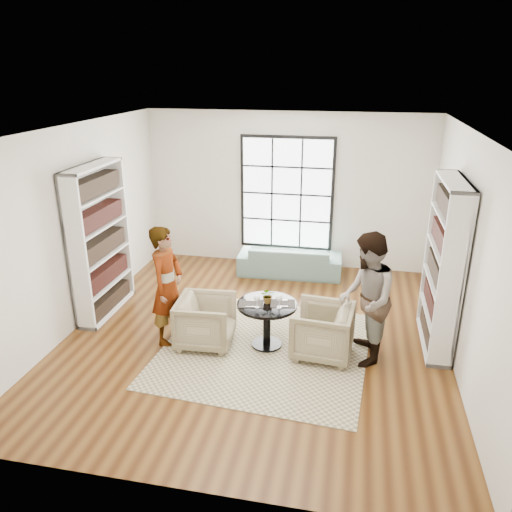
% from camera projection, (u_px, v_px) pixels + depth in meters
% --- Properties ---
extents(ground, '(6.00, 6.00, 0.00)m').
position_uv_depth(ground, '(256.00, 335.00, 7.47)').
color(ground, brown).
extents(room_shell, '(6.00, 6.01, 6.00)m').
position_uv_depth(room_shell, '(263.00, 244.00, 7.52)').
color(room_shell, silver).
rests_on(room_shell, ground).
extents(rug, '(3.03, 3.03, 0.01)m').
position_uv_depth(rug, '(265.00, 348.00, 7.10)').
color(rug, '#B7AA89').
rests_on(rug, ground).
extents(pedestal_table, '(0.84, 0.84, 0.67)m').
position_uv_depth(pedestal_table, '(267.00, 315.00, 7.00)').
color(pedestal_table, black).
rests_on(pedestal_table, ground).
extents(sofa, '(1.98, 0.83, 0.57)m').
position_uv_depth(sofa, '(290.00, 260.00, 9.58)').
color(sofa, slate).
rests_on(sofa, ground).
extents(armchair_left, '(0.84, 0.82, 0.72)m').
position_uv_depth(armchair_left, '(206.00, 321.00, 7.11)').
color(armchair_left, tan).
rests_on(armchair_left, ground).
extents(armchair_right, '(0.87, 0.85, 0.73)m').
position_uv_depth(armchair_right, '(322.00, 331.00, 6.83)').
color(armchair_right, tan).
rests_on(armchair_right, ground).
extents(person_left, '(0.49, 0.68, 1.74)m').
position_uv_depth(person_left, '(167.00, 286.00, 7.03)').
color(person_left, gray).
rests_on(person_left, ground).
extents(person_right, '(0.76, 0.93, 1.81)m').
position_uv_depth(person_right, '(366.00, 299.00, 6.54)').
color(person_right, gray).
rests_on(person_right, ground).
extents(placemat_left, '(0.38, 0.31, 0.01)m').
position_uv_depth(placemat_left, '(251.00, 304.00, 6.92)').
color(placemat_left, black).
rests_on(placemat_left, pedestal_table).
extents(placemat_right, '(0.38, 0.31, 0.01)m').
position_uv_depth(placemat_right, '(283.00, 304.00, 6.93)').
color(placemat_right, black).
rests_on(placemat_right, pedestal_table).
extents(cutlery_left, '(0.17, 0.24, 0.01)m').
position_uv_depth(cutlery_left, '(251.00, 303.00, 6.92)').
color(cutlery_left, '#BAB9BE').
rests_on(cutlery_left, placemat_left).
extents(cutlery_right, '(0.17, 0.24, 0.01)m').
position_uv_depth(cutlery_right, '(283.00, 303.00, 6.92)').
color(cutlery_right, '#BAB9BE').
rests_on(cutlery_right, placemat_right).
extents(wine_glass_left, '(0.08, 0.08, 0.18)m').
position_uv_depth(wine_glass_left, '(257.00, 299.00, 6.77)').
color(wine_glass_left, silver).
rests_on(wine_glass_left, pedestal_table).
extents(wine_glass_right, '(0.09, 0.09, 0.20)m').
position_uv_depth(wine_glass_right, '(279.00, 298.00, 6.76)').
color(wine_glass_right, silver).
rests_on(wine_glass_right, pedestal_table).
extents(flower_centerpiece, '(0.24, 0.22, 0.22)m').
position_uv_depth(flower_centerpiece, '(268.00, 295.00, 6.92)').
color(flower_centerpiece, gray).
rests_on(flower_centerpiece, pedestal_table).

